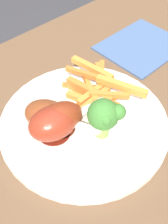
{
  "coord_description": "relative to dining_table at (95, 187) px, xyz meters",
  "views": [
    {
      "loc": [
        -0.17,
        -0.15,
        1.11
      ],
      "look_at": [
        0.02,
        0.05,
        0.79
      ],
      "focal_mm": 43.8,
      "sensor_mm": 36.0,
      "label": 1
    }
  ],
  "objects": [
    {
      "name": "carrot_fries_pile",
      "position": [
        0.08,
        0.08,
        0.15
      ],
      "size": [
        0.15,
        0.15,
        0.03
      ],
      "color": "orange",
      "rests_on": "dinner_plate"
    },
    {
      "name": "dinner_plate",
      "position": [
        0.02,
        0.05,
        0.13
      ],
      "size": [
        0.27,
        0.27,
        0.01
      ],
      "primitive_type": "cylinder",
      "color": "white",
      "rests_on": "dining_table"
    },
    {
      "name": "chicken_drumstick_extra",
      "position": [
        -0.01,
        0.06,
        0.16
      ],
      "size": [
        0.12,
        0.07,
        0.05
      ],
      "color": "#51180C",
      "rests_on": "dinner_plate"
    },
    {
      "name": "chicken_drumstick_far",
      "position": [
        -0.02,
        0.08,
        0.15
      ],
      "size": [
        0.09,
        0.12,
        0.04
      ],
      "color": "#522010",
      "rests_on": "dinner_plate"
    },
    {
      "name": "napkin",
      "position": [
        0.26,
        0.13,
        0.12
      ],
      "size": [
        0.17,
        0.14,
        0.0
      ],
      "primitive_type": "cube",
      "rotation": [
        0.0,
        0.0,
        3.14
      ],
      "color": "#3D5684",
      "rests_on": "dining_table"
    },
    {
      "name": "broccoli_floret_front",
      "position": [
        0.02,
        0.01,
        0.18
      ],
      "size": [
        0.05,
        0.05,
        0.07
      ],
      "color": "#7CBC47",
      "rests_on": "dinner_plate"
    },
    {
      "name": "dining_table",
      "position": [
        0.0,
        0.0,
        0.0
      ],
      "size": [
        1.15,
        0.69,
        0.76
      ],
      "color": "brown",
      "rests_on": "ground_plane"
    },
    {
      "name": "chicken_drumstick_near",
      "position": [
        -0.03,
        0.06,
        0.16
      ],
      "size": [
        0.13,
        0.07,
        0.05
      ],
      "color": "#5C180F",
      "rests_on": "dinner_plate"
    }
  ]
}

